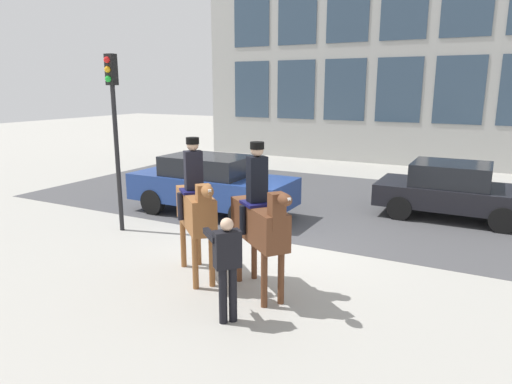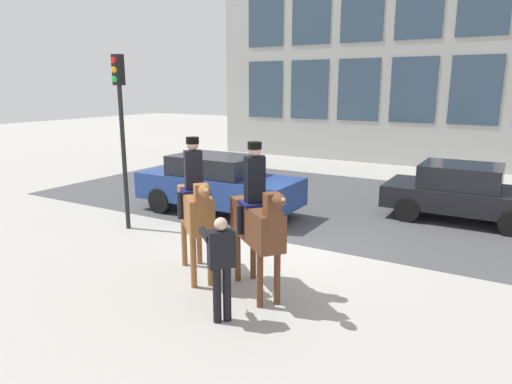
# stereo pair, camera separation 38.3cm
# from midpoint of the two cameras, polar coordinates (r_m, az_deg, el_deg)

# --- Properties ---
(ground_plane) EXTENTS (80.00, 80.00, 0.00)m
(ground_plane) POSITION_cam_midpoint_polar(r_m,az_deg,el_deg) (10.33, 3.96, -7.22)
(ground_plane) COLOR #9E9B93
(road_surface) EXTENTS (19.97, 8.50, 0.01)m
(road_surface) POSITION_cam_midpoint_polar(r_m,az_deg,el_deg) (14.56, 12.32, -1.46)
(road_surface) COLOR #444447
(road_surface) RESTS_ON ground_plane
(mounted_horse_lead) EXTENTS (1.63, 1.53, 2.67)m
(mounted_horse_lead) POSITION_cam_midpoint_polar(r_m,az_deg,el_deg) (8.59, -6.32, -1.73)
(mounted_horse_lead) COLOR brown
(mounted_horse_lead) RESTS_ON ground_plane
(mounted_horse_companion) EXTENTS (1.69, 1.45, 2.67)m
(mounted_horse_companion) POSITION_cam_midpoint_polar(r_m,az_deg,el_deg) (7.83, 1.53, -3.40)
(mounted_horse_companion) COLOR #59331E
(mounted_horse_companion) RESTS_ON ground_plane
(pedestrian_bystander) EXTENTS (0.89, 0.57, 1.68)m
(pedestrian_bystander) POSITION_cam_midpoint_polar(r_m,az_deg,el_deg) (6.99, -2.87, -8.61)
(pedestrian_bystander) COLOR black
(pedestrian_bystander) RESTS_ON ground_plane
(street_car_near_lane) EXTENTS (4.74, 1.91, 1.67)m
(street_car_near_lane) POSITION_cam_midpoint_polar(r_m,az_deg,el_deg) (13.06, -3.98, 1.07)
(street_car_near_lane) COLOR navy
(street_car_near_lane) RESTS_ON ground_plane
(street_car_far_lane) EXTENTS (4.04, 2.08, 1.53)m
(street_car_far_lane) POSITION_cam_midpoint_polar(r_m,az_deg,el_deg) (13.67, 25.12, 0.03)
(street_car_far_lane) COLOR black
(street_car_far_lane) RESTS_ON ground_plane
(traffic_light) EXTENTS (0.24, 0.29, 4.32)m
(traffic_light) POSITION_cam_midpoint_polar(r_m,az_deg,el_deg) (11.71, -15.64, 9.17)
(traffic_light) COLOR black
(traffic_light) RESTS_ON ground_plane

